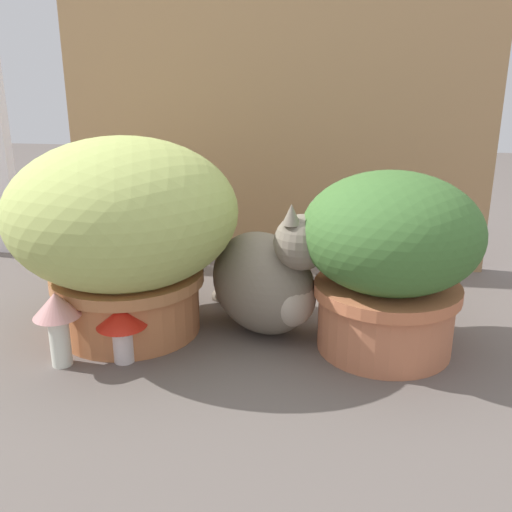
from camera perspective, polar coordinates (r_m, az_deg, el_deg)
The scene contains 7 objects.
ground_plane at distance 1.21m, azimuth -6.08°, elevation -8.97°, with size 6.00×6.00×0.00m, color #5F5651.
cardboard_backdrop at distance 1.62m, azimuth 1.83°, elevation 14.02°, with size 1.18×0.03×0.86m, color tan.
grass_planter at distance 1.23m, azimuth -12.92°, elevation 2.75°, with size 0.47×0.47×0.42m.
leafy_planter at distance 1.15m, azimuth 13.06°, elevation -0.08°, with size 0.35×0.35×0.36m.
cat at distance 1.22m, azimuth 1.19°, elevation -2.36°, with size 0.32×0.33×0.32m.
mushroom_ornament_pink at distance 1.15m, azimuth -19.08°, elevation -5.55°, with size 0.09×0.09×0.15m.
mushroom_ornament_red at distance 1.14m, azimuth -13.14°, elevation -6.43°, with size 0.10×0.10×0.12m.
Camera 1 is at (0.28, -1.04, 0.55)m, focal length 40.43 mm.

